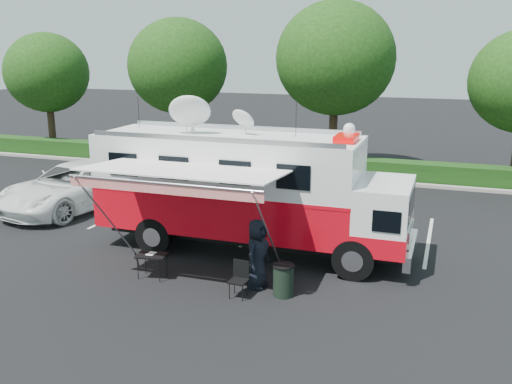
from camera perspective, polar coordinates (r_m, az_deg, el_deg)
ground_plane at (r=18.92m, az=-0.50°, el=-5.94°), size 120.00×120.00×0.00m
back_border at (r=30.04m, az=10.04°, el=11.22°), size 60.00×6.14×8.87m
stall_lines at (r=21.75m, az=0.91°, el=-3.17°), size 24.12×5.50×0.01m
command_truck at (r=18.32m, az=-0.77°, el=0.25°), size 10.20×2.81×4.90m
awning at (r=15.82m, az=-7.49°, el=1.80°), size 5.57×2.86×3.36m
white_suv at (r=24.99m, az=-17.54°, el=-1.53°), size 4.31×7.14×1.85m
person at (r=16.28m, az=0.13°, el=-9.44°), size 0.77×1.06×1.98m
folding_table at (r=16.88m, az=-10.39°, el=-6.31°), size 0.95×0.75×0.73m
folding_chair at (r=15.51m, az=-1.62°, el=-8.35°), size 0.50×0.52×0.99m
trash_bin at (r=15.58m, az=2.75°, el=-8.79°), size 0.60×0.60×0.89m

